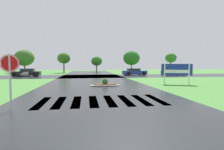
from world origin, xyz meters
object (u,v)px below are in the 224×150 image
object	(u,v)px
drainage_pipe_stack	(24,74)
median_island	(105,84)
car_white_sedan	(134,72)
stop_sign	(10,69)
car_silver_hatch	(26,73)
car_dark_suv	(173,72)
estate_billboard	(177,71)

from	to	relation	value
drainage_pipe_stack	median_island	bearing A→B (deg)	-49.85
drainage_pipe_stack	car_white_sedan	bearing A→B (deg)	2.70
stop_sign	car_silver_hatch	world-z (taller)	stop_sign
drainage_pipe_stack	car_silver_hatch	bearing A→B (deg)	69.22
car_silver_hatch	car_dark_suv	world-z (taller)	car_dark_suv
estate_billboard	car_dark_suv	distance (m)	15.83
car_silver_hatch	stop_sign	bearing A→B (deg)	102.72
car_white_sedan	drainage_pipe_stack	size ratio (longest dim) A/B	2.38
estate_billboard	car_silver_hatch	size ratio (longest dim) A/B	0.61
stop_sign	median_island	size ratio (longest dim) A/B	0.86
estate_billboard	median_island	xyz separation A→B (m)	(-7.31, -0.18, -1.24)
stop_sign	drainage_pipe_stack	xyz separation A→B (m)	(-6.94, 22.59, -1.40)
estate_billboard	median_island	bearing A→B (deg)	22.61
car_silver_hatch	estate_billboard	bearing A→B (deg)	139.19
stop_sign	car_white_sedan	size ratio (longest dim) A/B	0.56
estate_billboard	drainage_pipe_stack	size ratio (longest dim) A/B	1.53
median_island	car_white_sedan	distance (m)	16.57
car_silver_hatch	car_white_sedan	distance (m)	18.71
car_silver_hatch	drainage_pipe_stack	world-z (taller)	car_silver_hatch
estate_billboard	car_white_sedan	size ratio (longest dim) A/B	0.64
median_island	car_dark_suv	xyz separation A→B (m)	(14.28, 14.38, 0.48)
median_island	car_silver_hatch	size ratio (longest dim) A/B	0.61
estate_billboard	car_white_sedan	xyz separation A→B (m)	(-0.28, 14.82, -0.78)
car_silver_hatch	car_dark_suv	xyz separation A→B (m)	(25.96, -0.29, 0.02)
car_white_sedan	drainage_pipe_stack	world-z (taller)	car_white_sedan
car_white_sedan	car_dark_suv	distance (m)	7.28
stop_sign	car_dark_suv	bearing A→B (deg)	42.42
median_island	car_white_sedan	world-z (taller)	car_white_sedan
car_white_sedan	drainage_pipe_stack	bearing A→B (deg)	178.36
car_dark_suv	drainage_pipe_stack	xyz separation A→B (m)	(-26.18, -0.27, -0.22)
car_dark_suv	estate_billboard	bearing A→B (deg)	-114.05
stop_sign	car_dark_suv	size ratio (longest dim) A/B	0.58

